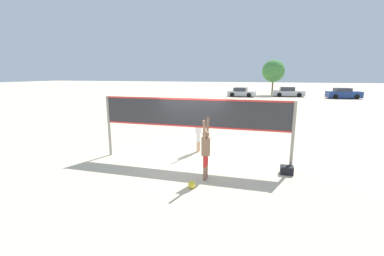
{
  "coord_description": "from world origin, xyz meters",
  "views": [
    {
      "loc": [
        2.54,
        -9.05,
        3.34
      ],
      "look_at": [
        0.0,
        0.0,
        1.35
      ],
      "focal_mm": 24.0,
      "sensor_mm": 36.0,
      "label": 1
    }
  ],
  "objects_px": {
    "player_blocker": "(199,127)",
    "volleyball": "(192,184)",
    "player_spiker": "(206,148)",
    "parked_car_mid": "(241,93)",
    "volleyball_net": "(192,118)",
    "parked_car_near": "(288,92)",
    "tree_left_cluster": "(273,71)",
    "gear_bag": "(287,170)",
    "parked_car_far": "(343,94)"
  },
  "relations": [
    {
      "from": "player_spiker",
      "to": "parked_car_far",
      "type": "height_order",
      "value": "player_spiker"
    },
    {
      "from": "player_spiker",
      "to": "parked_car_near",
      "type": "bearing_deg",
      "value": -8.64
    },
    {
      "from": "volleyball",
      "to": "tree_left_cluster",
      "type": "distance_m",
      "value": 36.95
    },
    {
      "from": "player_spiker",
      "to": "volleyball",
      "type": "xyz_separation_m",
      "value": [
        -0.25,
        -0.76,
        -0.93
      ]
    },
    {
      "from": "player_spiker",
      "to": "parked_car_far",
      "type": "bearing_deg",
      "value": -20.68
    },
    {
      "from": "player_blocker",
      "to": "volleyball",
      "type": "relative_size",
      "value": 9.3
    },
    {
      "from": "player_blocker",
      "to": "volleyball",
      "type": "height_order",
      "value": "player_blocker"
    },
    {
      "from": "volleyball_net",
      "to": "parked_car_mid",
      "type": "height_order",
      "value": "volleyball_net"
    },
    {
      "from": "player_spiker",
      "to": "volleyball",
      "type": "height_order",
      "value": "player_spiker"
    },
    {
      "from": "gear_bag",
      "to": "parked_car_mid",
      "type": "bearing_deg",
      "value": 97.86
    },
    {
      "from": "parked_car_mid",
      "to": "volleyball_net",
      "type": "bearing_deg",
      "value": -81.53
    },
    {
      "from": "player_blocker",
      "to": "tree_left_cluster",
      "type": "bearing_deg",
      "value": 173.37
    },
    {
      "from": "player_spiker",
      "to": "tree_left_cluster",
      "type": "height_order",
      "value": "tree_left_cluster"
    },
    {
      "from": "player_blocker",
      "to": "parked_car_mid",
      "type": "xyz_separation_m",
      "value": [
        -0.67,
        28.75,
        -0.49
      ]
    },
    {
      "from": "volleyball_net",
      "to": "player_blocker",
      "type": "xyz_separation_m",
      "value": [
        -0.11,
        1.45,
        -0.66
      ]
    },
    {
      "from": "volleyball",
      "to": "tree_left_cluster",
      "type": "bearing_deg",
      "value": 85.14
    },
    {
      "from": "player_spiker",
      "to": "parked_car_mid",
      "type": "distance_m",
      "value": 31.68
    },
    {
      "from": "parked_car_mid",
      "to": "parked_car_far",
      "type": "distance_m",
      "value": 13.91
    },
    {
      "from": "gear_bag",
      "to": "volleyball",
      "type": "bearing_deg",
      "value": -145.41
    },
    {
      "from": "parked_car_near",
      "to": "parked_car_mid",
      "type": "height_order",
      "value": "parked_car_near"
    },
    {
      "from": "volleyball_net",
      "to": "parked_car_far",
      "type": "bearing_deg",
      "value": 67.1
    },
    {
      "from": "gear_bag",
      "to": "parked_car_near",
      "type": "bearing_deg",
      "value": 85.51
    },
    {
      "from": "parked_car_mid",
      "to": "tree_left_cluster",
      "type": "xyz_separation_m",
      "value": [
        4.51,
        4.25,
        3.19
      ]
    },
    {
      "from": "parked_car_far",
      "to": "volleyball_net",
      "type": "bearing_deg",
      "value": -119.82
    },
    {
      "from": "player_spiker",
      "to": "gear_bag",
      "type": "xyz_separation_m",
      "value": [
        2.57,
        1.19,
        -0.9
      ]
    },
    {
      "from": "player_spiker",
      "to": "parked_car_mid",
      "type": "relative_size",
      "value": 0.47
    },
    {
      "from": "player_spiker",
      "to": "parked_car_mid",
      "type": "xyz_separation_m",
      "value": [
        -1.64,
        31.63,
        -0.44
      ]
    },
    {
      "from": "player_spiker",
      "to": "parked_car_near",
      "type": "xyz_separation_m",
      "value": [
        5.12,
        33.66,
        -0.41
      ]
    },
    {
      "from": "volleyball_net",
      "to": "parked_car_far",
      "type": "relative_size",
      "value": 1.6
    },
    {
      "from": "player_spiker",
      "to": "player_blocker",
      "type": "xyz_separation_m",
      "value": [
        -0.97,
        2.88,
        0.04
      ]
    },
    {
      "from": "player_blocker",
      "to": "volleyball",
      "type": "bearing_deg",
      "value": 11.2
    },
    {
      "from": "parked_car_near",
      "to": "tree_left_cluster",
      "type": "distance_m",
      "value": 4.47
    },
    {
      "from": "volleyball_net",
      "to": "player_blocker",
      "type": "distance_m",
      "value": 1.6
    },
    {
      "from": "volleyball_net",
      "to": "tree_left_cluster",
      "type": "distance_m",
      "value": 34.71
    },
    {
      "from": "parked_car_near",
      "to": "parked_car_mid",
      "type": "xyz_separation_m",
      "value": [
        -6.75,
        -2.03,
        -0.03
      ]
    },
    {
      "from": "parked_car_mid",
      "to": "volleyball",
      "type": "bearing_deg",
      "value": -80.56
    },
    {
      "from": "player_spiker",
      "to": "parked_car_far",
      "type": "relative_size",
      "value": 0.44
    },
    {
      "from": "volleyball",
      "to": "volleyball_net",
      "type": "bearing_deg",
      "value": 105.5
    },
    {
      "from": "volleyball_net",
      "to": "volleyball",
      "type": "height_order",
      "value": "volleyball_net"
    },
    {
      "from": "parked_car_far",
      "to": "parked_car_mid",
      "type": "bearing_deg",
      "value": 176.43
    },
    {
      "from": "volleyball_net",
      "to": "player_blocker",
      "type": "relative_size",
      "value": 3.49
    },
    {
      "from": "player_blocker",
      "to": "parked_car_far",
      "type": "bearing_deg",
      "value": 155.92
    },
    {
      "from": "volleyball_net",
      "to": "gear_bag",
      "type": "height_order",
      "value": "volleyball_net"
    },
    {
      "from": "player_spiker",
      "to": "parked_car_near",
      "type": "height_order",
      "value": "player_spiker"
    },
    {
      "from": "volleyball_net",
      "to": "volleyball",
      "type": "xyz_separation_m",
      "value": [
        0.61,
        -2.19,
        -1.64
      ]
    },
    {
      "from": "player_blocker",
      "to": "volleyball",
      "type": "xyz_separation_m",
      "value": [
        0.72,
        -3.63,
        -0.97
      ]
    },
    {
      "from": "player_spiker",
      "to": "parked_car_near",
      "type": "distance_m",
      "value": 34.05
    },
    {
      "from": "parked_car_near",
      "to": "tree_left_cluster",
      "type": "xyz_separation_m",
      "value": [
        -2.25,
        2.22,
        3.16
      ]
    },
    {
      "from": "parked_car_mid",
      "to": "tree_left_cluster",
      "type": "bearing_deg",
      "value": 50.3
    },
    {
      "from": "gear_bag",
      "to": "parked_car_near",
      "type": "distance_m",
      "value": 32.58
    }
  ]
}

